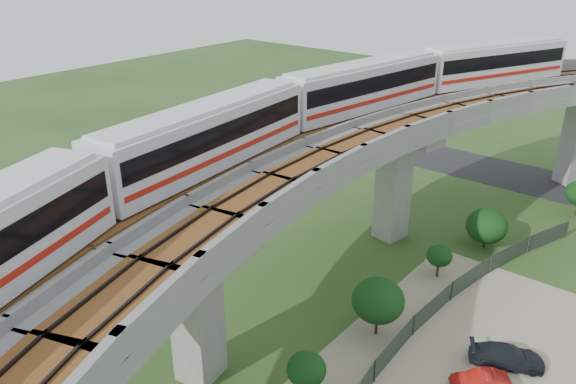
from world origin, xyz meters
name	(u,v)px	position (x,y,z in m)	size (l,w,h in m)	color
ground	(303,287)	(0.00, 0.00, 0.00)	(160.00, 160.00, 0.00)	#30491D
asphalt_road	(473,166)	(0.00, 30.00, 0.01)	(60.00, 8.00, 0.03)	#232326
viaduct	(356,181)	(3.84, 0.00, 9.05)	(19.58, 73.98, 11.40)	#99968E
metro_train	(315,115)	(0.35, 0.51, 12.31)	(10.80, 61.34, 3.64)	silver
fence	(433,334)	(9.75, 0.00, 0.75)	(3.87, 38.73, 1.50)	#2D382D
tree_1	(487,226)	(7.62, 13.46, 1.86)	(3.18, 3.18, 3.22)	#382314
tree_2	(439,256)	(6.70, 7.09, 1.73)	(1.81, 1.81, 2.50)	#382314
tree_3	(378,300)	(6.63, -1.29, 2.45)	(3.18, 3.18, 3.81)	#382314
tree_4	(306,369)	(6.83, -8.59, 2.32)	(2.03, 2.03, 3.20)	#382314
car_red	(480,381)	(13.38, -1.82, 0.55)	(1.08, 3.10, 1.02)	#A1150E
car_dark	(507,356)	(13.81, 0.94, 0.64)	(1.67, 4.12, 1.19)	black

